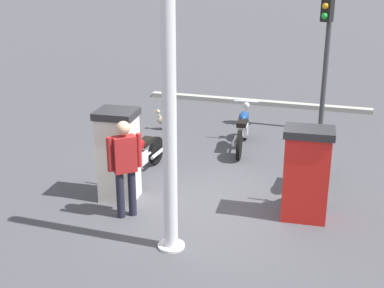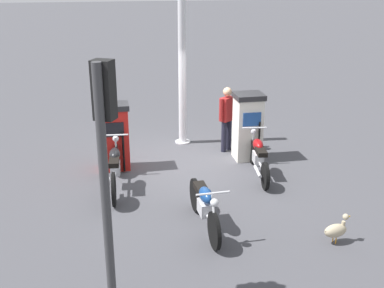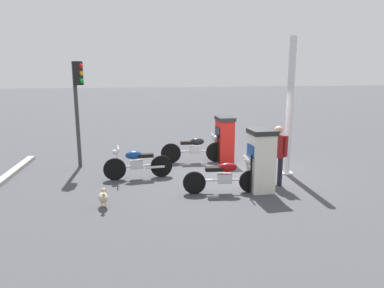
# 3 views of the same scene
# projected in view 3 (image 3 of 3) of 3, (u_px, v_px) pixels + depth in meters

# --- Properties ---
(ground_plane) EXTENTS (120.00, 120.00, 0.00)m
(ground_plane) POSITION_uv_depth(u_px,v_px,m) (235.00, 174.00, 10.56)
(ground_plane) COLOR #424247
(fuel_pump_near) EXTENTS (0.59, 0.78, 1.54)m
(fuel_pump_near) POSITION_uv_depth(u_px,v_px,m) (225.00, 139.00, 11.95)
(fuel_pump_near) COLOR red
(fuel_pump_near) RESTS_ON ground
(fuel_pump_far) EXTENTS (0.66, 0.67, 1.62)m
(fuel_pump_far) POSITION_uv_depth(u_px,v_px,m) (261.00, 160.00, 8.90)
(fuel_pump_far) COLOR silver
(fuel_pump_far) RESTS_ON ground
(motorcycle_near_pump) EXTENTS (2.21, 0.56, 0.98)m
(motorcycle_near_pump) POSITION_uv_depth(u_px,v_px,m) (194.00, 148.00, 11.81)
(motorcycle_near_pump) COLOR black
(motorcycle_near_pump) RESTS_ON ground
(motorcycle_far_pump) EXTENTS (2.01, 0.61, 0.93)m
(motorcycle_far_pump) POSITION_uv_depth(u_px,v_px,m) (224.00, 176.00, 8.83)
(motorcycle_far_pump) COLOR black
(motorcycle_far_pump) RESTS_ON ground
(motorcycle_extra) EXTENTS (1.98, 0.56, 0.96)m
(motorcycle_extra) POSITION_uv_depth(u_px,v_px,m) (137.00, 163.00, 10.02)
(motorcycle_extra) COLOR black
(motorcycle_extra) RESTS_ON ground
(attendant_person) EXTENTS (0.42, 0.51, 1.63)m
(attendant_person) POSITION_uv_depth(u_px,v_px,m) (278.00, 152.00, 9.34)
(attendant_person) COLOR #1E1E2D
(attendant_person) RESTS_ON ground
(wandering_duck) EXTENTS (0.27, 0.51, 0.51)m
(wandering_duck) POSITION_uv_depth(u_px,v_px,m) (103.00, 197.00, 7.92)
(wandering_duck) COLOR tan
(wandering_duck) RESTS_ON ground
(roadside_traffic_light) EXTENTS (0.39, 0.31, 3.35)m
(roadside_traffic_light) POSITION_uv_depth(u_px,v_px,m) (78.00, 96.00, 10.88)
(roadside_traffic_light) COLOR #38383A
(roadside_traffic_light) RESTS_ON ground
(canopy_support_pole) EXTENTS (0.40, 0.40, 4.03)m
(canopy_support_pole) POSITION_uv_depth(u_px,v_px,m) (290.00, 110.00, 10.22)
(canopy_support_pole) COLOR silver
(canopy_support_pole) RESTS_ON ground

